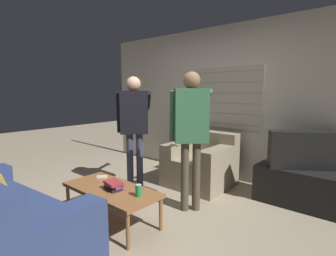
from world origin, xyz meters
TOP-DOWN VIEW (x-y plane):
  - ground_plane at (0.00, 0.00)m, footprint 16.00×16.00m
  - wall_back at (0.00, 2.03)m, footprint 5.20×0.08m
  - armchair_beige at (0.02, 1.41)m, footprint 0.93×0.89m
  - coffee_table at (-0.08, -0.27)m, footprint 1.17×0.54m
  - tv_stand at (1.43, 1.64)m, footprint 1.10×0.56m
  - tv at (1.42, 1.65)m, footprint 0.83×0.64m
  - person_left_standing at (-0.68, 0.64)m, footprint 0.50×0.80m
  - person_right_standing at (0.41, 0.57)m, footprint 0.48×0.78m
  - book_stack at (-0.02, -0.28)m, footprint 0.24×0.18m
  - soda_can at (0.33, -0.23)m, footprint 0.07×0.07m
  - spare_remote at (-0.46, -0.12)m, footprint 0.12×0.12m

SIDE VIEW (x-z plane):
  - ground_plane at x=0.00m, z-range 0.00..0.00m
  - tv_stand at x=1.43m, z-range 0.00..0.49m
  - armchair_beige at x=0.02m, z-range -0.08..0.74m
  - coffee_table at x=-0.08m, z-range 0.17..0.57m
  - spare_remote at x=-0.46m, z-range 0.41..0.43m
  - book_stack at x=-0.02m, z-range 0.41..0.50m
  - soda_can at x=0.33m, z-range 0.40..0.53m
  - tv at x=1.42m, z-range 0.49..0.97m
  - person_left_standing at x=-0.68m, z-range 0.23..1.92m
  - person_right_standing at x=0.41m, z-range 0.23..1.94m
  - wall_back at x=0.00m, z-range 0.00..2.55m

